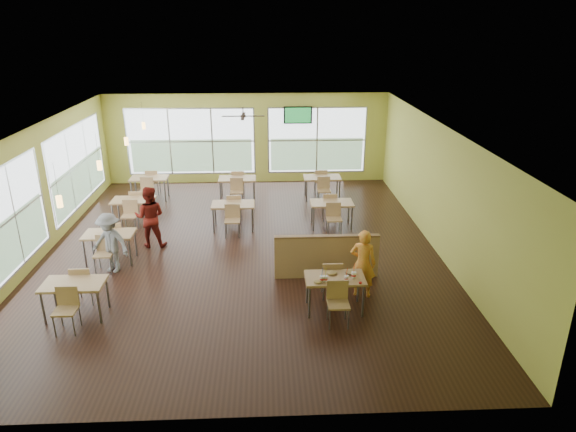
% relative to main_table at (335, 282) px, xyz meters
% --- Properties ---
extents(room, '(12.00, 12.04, 3.20)m').
position_rel_main_table_xyz_m(room, '(-2.00, 3.00, 0.97)').
color(room, black).
rests_on(room, ground).
extents(window_bays, '(9.24, 10.24, 2.38)m').
position_rel_main_table_xyz_m(window_bays, '(-4.65, 6.08, 0.85)').
color(window_bays, white).
rests_on(window_bays, room).
extents(main_table, '(1.22, 1.52, 0.87)m').
position_rel_main_table_xyz_m(main_table, '(0.00, 0.00, 0.00)').
color(main_table, tan).
rests_on(main_table, floor).
extents(half_wall_divider, '(2.40, 0.14, 1.04)m').
position_rel_main_table_xyz_m(half_wall_divider, '(0.00, 1.45, -0.11)').
color(half_wall_divider, tan).
rests_on(half_wall_divider, floor).
extents(dining_tables, '(6.92, 8.72, 0.87)m').
position_rel_main_table_xyz_m(dining_tables, '(-3.05, 4.71, -0.00)').
color(dining_tables, tan).
rests_on(dining_tables, floor).
extents(pendant_lights, '(0.11, 7.31, 0.86)m').
position_rel_main_table_xyz_m(pendant_lights, '(-5.20, 3.68, 1.82)').
color(pendant_lights, '#2D2119').
rests_on(pendant_lights, ceiling).
extents(ceiling_fan, '(1.25, 1.25, 0.29)m').
position_rel_main_table_xyz_m(ceiling_fan, '(-2.00, 6.00, 2.32)').
color(ceiling_fan, '#2D2119').
rests_on(ceiling_fan, ceiling).
extents(tv_backwall, '(1.00, 0.07, 0.60)m').
position_rel_main_table_xyz_m(tv_backwall, '(-0.20, 8.90, 1.82)').
color(tv_backwall, black).
rests_on(tv_backwall, wall_back).
extents(man_plaid, '(0.64, 0.51, 1.53)m').
position_rel_main_table_xyz_m(man_plaid, '(0.67, 0.56, 0.13)').
color(man_plaid, '#F0551A').
rests_on(man_plaid, floor).
extents(patron_maroon, '(0.81, 0.64, 1.63)m').
position_rel_main_table_xyz_m(patron_maroon, '(-4.39, 3.40, 0.18)').
color(patron_maroon, '#5F140D').
rests_on(patron_maroon, floor).
extents(patron_grey, '(1.07, 0.84, 1.46)m').
position_rel_main_table_xyz_m(patron_grey, '(-5.03, 1.97, 0.10)').
color(patron_grey, slate).
rests_on(patron_grey, floor).
extents(cup_blue, '(0.10, 0.10, 0.35)m').
position_rel_main_table_xyz_m(cup_blue, '(-0.29, -0.18, 0.19)').
color(cup_blue, white).
rests_on(cup_blue, main_table).
extents(cup_yellow, '(0.09, 0.09, 0.34)m').
position_rel_main_table_xyz_m(cup_yellow, '(-0.22, -0.19, 0.19)').
color(cup_yellow, white).
rests_on(cup_yellow, main_table).
extents(cup_red_near, '(0.09, 0.09, 0.33)m').
position_rel_main_table_xyz_m(cup_red_near, '(0.20, -0.19, 0.19)').
color(cup_red_near, white).
rests_on(cup_red_near, main_table).
extents(cup_red_far, '(0.10, 0.10, 0.37)m').
position_rel_main_table_xyz_m(cup_red_far, '(0.36, -0.06, 0.19)').
color(cup_red_far, white).
rests_on(cup_red_far, main_table).
extents(food_basket, '(0.22, 0.22, 0.05)m').
position_rel_main_table_xyz_m(food_basket, '(0.33, 0.13, 0.15)').
color(food_basket, black).
rests_on(food_basket, main_table).
extents(ketchup_cup, '(0.06, 0.06, 0.03)m').
position_rel_main_table_xyz_m(ketchup_cup, '(0.46, -0.28, 0.13)').
color(ketchup_cup, '#9A0F08').
rests_on(ketchup_cup, main_table).
extents(wrapper_left, '(0.18, 0.17, 0.04)m').
position_rel_main_table_xyz_m(wrapper_left, '(-0.37, -0.21, 0.14)').
color(wrapper_left, '#987F49').
rests_on(wrapper_left, main_table).
extents(wrapper_mid, '(0.24, 0.22, 0.05)m').
position_rel_main_table_xyz_m(wrapper_mid, '(-0.05, 0.14, 0.15)').
color(wrapper_mid, '#987F49').
rests_on(wrapper_mid, main_table).
extents(wrapper_right, '(0.14, 0.13, 0.04)m').
position_rel_main_table_xyz_m(wrapper_right, '(0.18, -0.20, 0.14)').
color(wrapper_right, '#987F49').
rests_on(wrapper_right, main_table).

